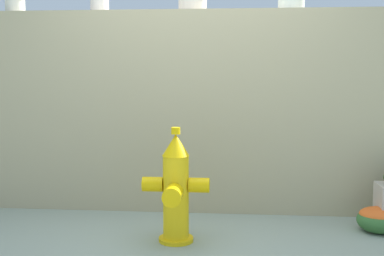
# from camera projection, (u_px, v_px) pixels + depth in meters

# --- Properties ---
(ground_plane) EXTENTS (24.00, 24.00, 0.00)m
(ground_plane) POSITION_uv_depth(u_px,v_px,m) (186.00, 244.00, 3.70)
(ground_plane) COLOR gray
(stone_wall) EXTENTS (5.93, 0.35, 1.82)m
(stone_wall) POSITION_uv_depth(u_px,v_px,m) (196.00, 112.00, 4.58)
(stone_wall) COLOR tan
(stone_wall) RESTS_ON ground
(fire_hydrant) EXTENTS (0.50, 0.40, 0.87)m
(fire_hydrant) POSITION_uv_depth(u_px,v_px,m) (176.00, 190.00, 3.70)
(fire_hydrant) COLOR yellow
(fire_hydrant) RESTS_ON ground
(flower_bush_left) EXTENTS (0.36, 0.32, 0.21)m
(flower_bush_left) POSITION_uv_depth(u_px,v_px,m) (380.00, 219.00, 3.96)
(flower_bush_left) COLOR #35662F
(flower_bush_left) RESTS_ON ground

